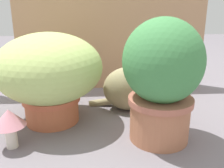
% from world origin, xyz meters
% --- Properties ---
extents(ground_plane, '(6.00, 6.00, 0.00)m').
position_xyz_m(ground_plane, '(0.00, 0.00, 0.00)').
color(ground_plane, slate).
extents(cardboard_backdrop, '(1.13, 0.03, 0.71)m').
position_xyz_m(cardboard_backdrop, '(0.09, 0.48, 0.36)').
color(cardboard_backdrop, tan).
rests_on(cardboard_backdrop, ground).
extents(grass_planter, '(0.46, 0.46, 0.40)m').
position_xyz_m(grass_planter, '(-0.21, 0.02, 0.23)').
color(grass_planter, '#C0633F').
rests_on(grass_planter, ground).
extents(leafy_planter, '(0.30, 0.30, 0.48)m').
position_xyz_m(leafy_planter, '(0.24, -0.17, 0.26)').
color(leafy_planter, '#B36E4D').
rests_on(leafy_planter, ground).
extents(cat, '(0.38, 0.19, 0.32)m').
position_xyz_m(cat, '(0.17, 0.12, 0.12)').
color(cat, tan).
rests_on(cat, ground).
extents(mushroom_ornament_pink, '(0.12, 0.12, 0.15)m').
position_xyz_m(mushroom_ornament_pink, '(-0.33, -0.20, 0.11)').
color(mushroom_ornament_pink, '#EFE3CE').
rests_on(mushroom_ornament_pink, ground).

